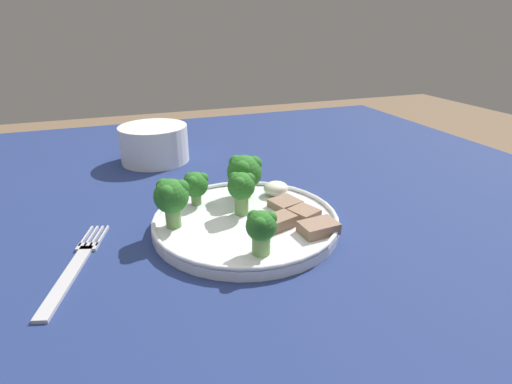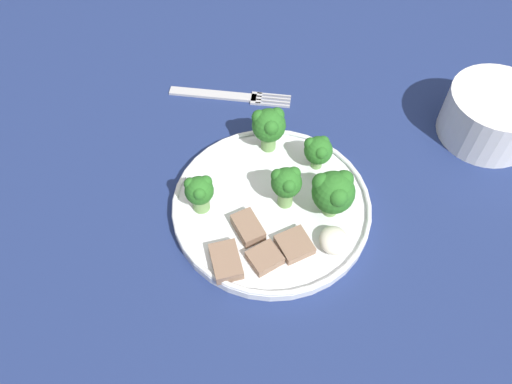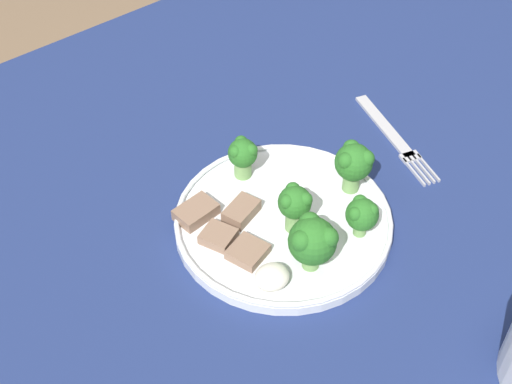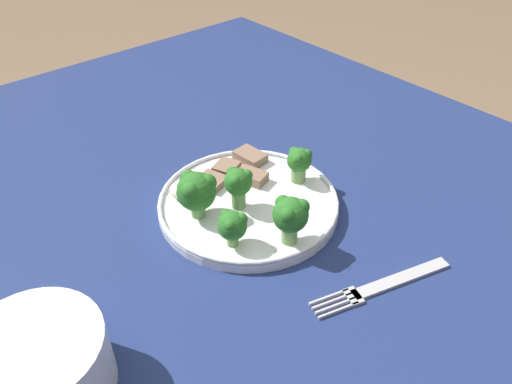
% 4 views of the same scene
% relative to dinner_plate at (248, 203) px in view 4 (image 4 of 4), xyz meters
% --- Properties ---
extents(table, '(1.28, 1.14, 0.71)m').
position_rel_dinner_plate_xyz_m(table, '(-0.03, 0.07, -0.09)').
color(table, navy).
rests_on(table, ground_plane).
extents(dinner_plate, '(0.24, 0.24, 0.02)m').
position_rel_dinner_plate_xyz_m(dinner_plate, '(0.00, 0.00, 0.00)').
color(dinner_plate, white).
rests_on(dinner_plate, table).
extents(fork, '(0.07, 0.18, 0.00)m').
position_rel_dinner_plate_xyz_m(fork, '(-0.21, -0.02, -0.01)').
color(fork, '#B2B2B7').
rests_on(fork, table).
extents(cream_bowl, '(0.13, 0.13, 0.07)m').
position_rel_dinner_plate_xyz_m(cream_bowl, '(-0.08, 0.31, 0.02)').
color(cream_bowl, white).
rests_on(cream_bowl, table).
extents(broccoli_floret_near_rim_left, '(0.04, 0.03, 0.05)m').
position_rel_dinner_plate_xyz_m(broccoli_floret_near_rim_left, '(-0.01, -0.08, 0.04)').
color(broccoli_floret_near_rim_left, '#709E56').
rests_on(broccoli_floret_near_rim_left, dinner_plate).
extents(broccoli_floret_center_left, '(0.05, 0.05, 0.06)m').
position_rel_dinner_plate_xyz_m(broccoli_floret_center_left, '(0.02, 0.07, 0.04)').
color(broccoli_floret_center_left, '#709E56').
rests_on(broccoli_floret_center_left, dinner_plate).
extents(broccoli_floret_back_left, '(0.04, 0.04, 0.06)m').
position_rel_dinner_plate_xyz_m(broccoli_floret_back_left, '(-0.00, 0.02, 0.04)').
color(broccoli_floret_back_left, '#709E56').
rests_on(broccoli_floret_back_left, dinner_plate).
extents(broccoli_floret_front_left, '(0.04, 0.04, 0.05)m').
position_rel_dinner_plate_xyz_m(broccoli_floret_front_left, '(-0.05, 0.07, 0.03)').
color(broccoli_floret_front_left, '#709E56').
rests_on(broccoli_floret_front_left, dinner_plate).
extents(broccoli_floret_center_back, '(0.04, 0.04, 0.06)m').
position_rel_dinner_plate_xyz_m(broccoli_floret_center_back, '(-0.09, 0.01, 0.04)').
color(broccoli_floret_center_back, '#709E56').
rests_on(broccoli_floret_center_back, dinner_plate).
extents(meat_slice_front_slice, '(0.04, 0.04, 0.01)m').
position_rel_dinner_plate_xyz_m(meat_slice_front_slice, '(0.07, -0.02, 0.01)').
color(meat_slice_front_slice, '#846651').
rests_on(meat_slice_front_slice, dinner_plate).
extents(meat_slice_middle_slice, '(0.05, 0.03, 0.01)m').
position_rel_dinner_plate_xyz_m(meat_slice_middle_slice, '(0.07, -0.06, 0.01)').
color(meat_slice_middle_slice, '#846651').
rests_on(meat_slice_middle_slice, dinner_plate).
extents(meat_slice_rear_slice, '(0.05, 0.04, 0.01)m').
position_rel_dinner_plate_xyz_m(meat_slice_rear_slice, '(0.06, 0.02, 0.01)').
color(meat_slice_rear_slice, '#846651').
rests_on(meat_slice_rear_slice, dinner_plate).
extents(meat_slice_edge_slice, '(0.05, 0.04, 0.01)m').
position_rel_dinner_plate_xyz_m(meat_slice_edge_slice, '(0.03, -0.03, 0.01)').
color(meat_slice_edge_slice, '#846651').
rests_on(meat_slice_edge_slice, dinner_plate).
extents(sauce_dollop, '(0.04, 0.03, 0.02)m').
position_rel_dinner_plate_xyz_m(sauce_dollop, '(0.07, 0.06, 0.01)').
color(sauce_dollop, silver).
rests_on(sauce_dollop, dinner_plate).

